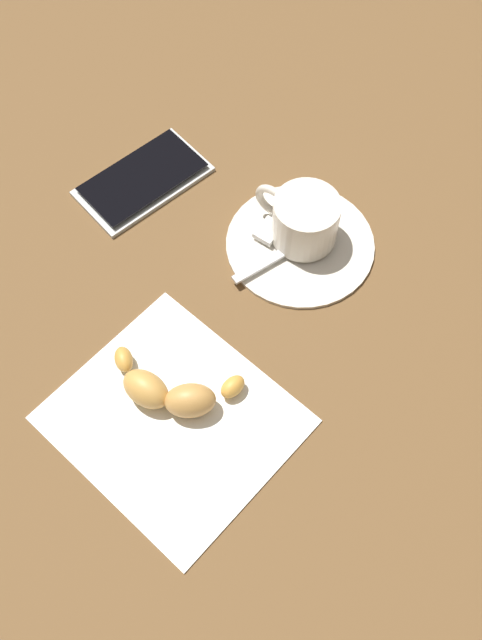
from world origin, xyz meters
TOP-DOWN VIEW (x-y plane):
  - ground_plane at (0.00, 0.00)m, footprint 1.80×1.80m
  - saucer at (-0.12, -0.03)m, footprint 0.15×0.15m
  - espresso_cup at (-0.13, -0.04)m, footprint 0.07×0.09m
  - teaspoon at (-0.12, -0.03)m, footprint 0.12×0.03m
  - sugar_packet at (-0.12, -0.07)m, footprint 0.07×0.04m
  - napkin at (0.09, 0.03)m, footprint 0.20×0.22m
  - croissant at (0.08, 0.01)m, footprint 0.09×0.11m
  - cell_phone at (-0.05, -0.20)m, footprint 0.14×0.08m

SIDE VIEW (x-z plane):
  - ground_plane at x=0.00m, z-range 0.00..0.00m
  - napkin at x=0.09m, z-range 0.00..0.00m
  - saucer at x=-0.12m, z-range 0.00..0.01m
  - cell_phone at x=-0.05m, z-range 0.00..0.01m
  - teaspoon at x=-0.12m, z-range 0.01..0.02m
  - sugar_packet at x=-0.12m, z-range 0.01..0.01m
  - croissant at x=0.08m, z-range 0.00..0.04m
  - espresso_cup at x=-0.13m, z-range 0.01..0.06m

